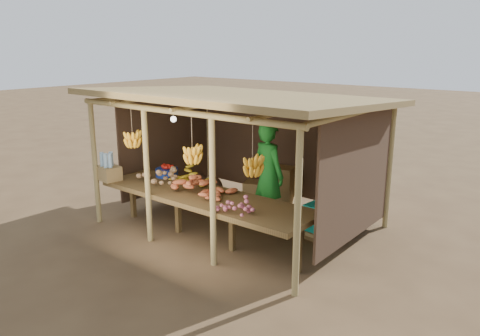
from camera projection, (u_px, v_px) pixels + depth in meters
The scene contains 13 objects.
ground at pixel (240, 224), 8.44m from camera, with size 60.00×60.00×0.00m, color brown.
stall_structure at pixel (237, 120), 7.86m from camera, with size 4.70×3.50×2.43m.
counter at pixel (203, 198), 7.54m from camera, with size 3.90×1.05×0.80m.
potato_heap at pixel (159, 173), 8.12m from camera, with size 0.90×0.54×0.36m, color #A78056, non-canonical shape.
sweet_potato_heap at pixel (199, 182), 7.61m from camera, with size 1.01×0.61×0.36m, color #BD5830, non-canonical shape.
onion_heap at pixel (241, 202), 6.63m from camera, with size 0.70×0.42×0.35m, color #B95A6B, non-canonical shape.
banana_pile at pixel (193, 172), 8.20m from camera, with size 0.64×0.39×0.35m, color yellow, non-canonical shape.
tomato_basin at pixel (167, 171), 8.58m from camera, with size 0.41×0.41×0.22m.
bottle_box at pixel (109, 169), 8.31m from camera, with size 0.44×0.36×0.50m.
vendor at pixel (269, 175), 8.19m from camera, with size 0.68×0.45×1.87m, color #1A7924.
tarp_crate at pixel (329, 221), 7.69m from camera, with size 0.71×0.63×0.79m.
carton_stack at pixel (272, 188), 9.34m from camera, with size 1.17×0.55×0.81m.
burlap_sacks at pixel (207, 186), 9.91m from camera, with size 0.80×0.42×0.56m.
Camera 1 is at (4.92, -6.19, 3.12)m, focal length 35.00 mm.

